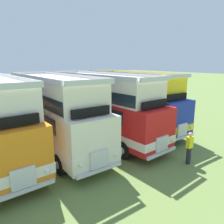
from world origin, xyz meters
TOP-DOWN VIEW (x-y plane):
  - ground_plane at (0.00, 0.00)m, footprint 200.00×200.00m
  - bus_fourth_in_row at (1.64, 0.06)m, footprint 2.67×10.53m
  - bus_fifth_in_row at (4.91, -0.04)m, footprint 3.11×11.26m
  - bus_sixth_in_row at (8.20, 0.26)m, footprint 2.82×10.18m
  - marshal_person at (6.33, -6.57)m, footprint 0.36×0.24m

SIDE VIEW (x-z plane):
  - ground_plane at x=0.00m, z-range 0.00..0.00m
  - marshal_person at x=6.33m, z-range 0.02..1.75m
  - bus_sixth_in_row at x=8.20m, z-range 0.10..4.62m
  - bus_fourth_in_row at x=1.64m, z-range 0.10..4.62m
  - bus_fifth_in_row at x=4.91m, z-range 0.10..4.62m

